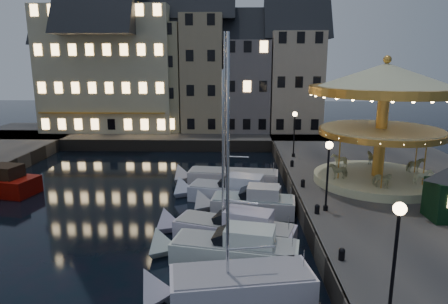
{
  "coord_description": "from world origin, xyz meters",
  "views": [
    {
      "loc": [
        1.84,
        -21.35,
        9.94
      ],
      "look_at": [
        1.0,
        8.0,
        3.2
      ],
      "focal_mm": 32.0,
      "sensor_mm": 36.0,
      "label": 1
    }
  ],
  "objects_px": {
    "bollard_a": "(342,253)",
    "bollard_c": "(303,183)",
    "bollard_b": "(317,209)",
    "bollard_d": "(292,163)",
    "streetlamp_a": "(396,244)",
    "motorboat_f": "(226,177)",
    "streetlamp_c": "(294,128)",
    "motorboat_c": "(227,229)",
    "carousel": "(384,101)",
    "motorboat_d": "(247,204)",
    "motorboat_a": "(228,285)",
    "motorboat_e": "(229,192)",
    "motorboat_b": "(227,250)",
    "streetlamp_b": "(328,166)"
  },
  "relations": [
    {
      "from": "bollard_d",
      "to": "motorboat_f",
      "type": "height_order",
      "value": "motorboat_f"
    },
    {
      "from": "streetlamp_c",
      "to": "motorboat_a",
      "type": "bearing_deg",
      "value": -105.34
    },
    {
      "from": "bollard_d",
      "to": "motorboat_d",
      "type": "xyz_separation_m",
      "value": [
        -3.96,
        -7.3,
        -0.97
      ]
    },
    {
      "from": "streetlamp_c",
      "to": "motorboat_a",
      "type": "xyz_separation_m",
      "value": [
        -5.62,
        -20.47,
        -3.48
      ]
    },
    {
      "from": "bollard_d",
      "to": "motorboat_f",
      "type": "xyz_separation_m",
      "value": [
        -5.48,
        -0.76,
        -1.07
      ]
    },
    {
      "from": "motorboat_f",
      "to": "motorboat_b",
      "type": "bearing_deg",
      "value": -88.6
    },
    {
      "from": "streetlamp_b",
      "to": "carousel",
      "type": "xyz_separation_m",
      "value": [
        4.93,
        5.66,
        3.21
      ]
    },
    {
      "from": "motorboat_e",
      "to": "carousel",
      "type": "bearing_deg",
      "value": 2.39
    },
    {
      "from": "streetlamp_a",
      "to": "bollard_d",
      "type": "height_order",
      "value": "streetlamp_a"
    },
    {
      "from": "bollard_a",
      "to": "carousel",
      "type": "xyz_separation_m",
      "value": [
        5.53,
        11.66,
        5.62
      ]
    },
    {
      "from": "bollard_c",
      "to": "carousel",
      "type": "xyz_separation_m",
      "value": [
        5.53,
        1.16,
        5.62
      ]
    },
    {
      "from": "motorboat_e",
      "to": "carousel",
      "type": "relative_size",
      "value": 0.74
    },
    {
      "from": "bollard_a",
      "to": "bollard_c",
      "type": "xyz_separation_m",
      "value": [
        0.0,
        10.5,
        0.0
      ]
    },
    {
      "from": "bollard_b",
      "to": "bollard_d",
      "type": "bearing_deg",
      "value": 90.0
    },
    {
      "from": "bollard_c",
      "to": "motorboat_e",
      "type": "relative_size",
      "value": 0.08
    },
    {
      "from": "bollard_c",
      "to": "motorboat_a",
      "type": "bearing_deg",
      "value": -113.62
    },
    {
      "from": "bollard_d",
      "to": "motorboat_c",
      "type": "relative_size",
      "value": 0.05
    },
    {
      "from": "bollard_d",
      "to": "bollard_a",
      "type": "bearing_deg",
      "value": -90.0
    },
    {
      "from": "motorboat_f",
      "to": "streetlamp_c",
      "type": "bearing_deg",
      "value": 35.0
    },
    {
      "from": "bollard_c",
      "to": "motorboat_b",
      "type": "bearing_deg",
      "value": -121.54
    },
    {
      "from": "motorboat_d",
      "to": "bollard_c",
      "type": "bearing_deg",
      "value": 24.44
    },
    {
      "from": "motorboat_f",
      "to": "bollard_a",
      "type": "bearing_deg",
      "value": -70.23
    },
    {
      "from": "motorboat_b",
      "to": "motorboat_e",
      "type": "xyz_separation_m",
      "value": [
        -0.04,
        9.12,
        0.0
      ]
    },
    {
      "from": "bollard_b",
      "to": "motorboat_a",
      "type": "distance_m",
      "value": 8.26
    },
    {
      "from": "bollard_b",
      "to": "motorboat_a",
      "type": "bearing_deg",
      "value": -127.78
    },
    {
      "from": "bollard_d",
      "to": "carousel",
      "type": "relative_size",
      "value": 0.06
    },
    {
      "from": "motorboat_b",
      "to": "motorboat_c",
      "type": "relative_size",
      "value": 0.71
    },
    {
      "from": "bollard_b",
      "to": "motorboat_a",
      "type": "relative_size",
      "value": 0.05
    },
    {
      "from": "bollard_c",
      "to": "motorboat_f",
      "type": "distance_m",
      "value": 7.33
    },
    {
      "from": "streetlamp_a",
      "to": "streetlamp_c",
      "type": "distance_m",
      "value": 23.5
    },
    {
      "from": "streetlamp_b",
      "to": "bollard_b",
      "type": "bearing_deg",
      "value": -140.19
    },
    {
      "from": "streetlamp_a",
      "to": "motorboat_f",
      "type": "xyz_separation_m",
      "value": [
        -6.08,
        19.24,
        -3.49
      ]
    },
    {
      "from": "streetlamp_c",
      "to": "bollard_c",
      "type": "bearing_deg",
      "value": -93.81
    },
    {
      "from": "motorboat_c",
      "to": "carousel",
      "type": "relative_size",
      "value": 1.01
    },
    {
      "from": "motorboat_a",
      "to": "motorboat_f",
      "type": "bearing_deg",
      "value": 91.64
    },
    {
      "from": "bollard_b",
      "to": "bollard_c",
      "type": "height_order",
      "value": "same"
    },
    {
      "from": "bollard_b",
      "to": "motorboat_b",
      "type": "xyz_separation_m",
      "value": [
        -5.16,
        -3.4,
        -0.96
      ]
    },
    {
      "from": "streetlamp_a",
      "to": "motorboat_f",
      "type": "height_order",
      "value": "motorboat_f"
    },
    {
      "from": "streetlamp_b",
      "to": "motorboat_e",
      "type": "xyz_separation_m",
      "value": [
        -5.79,
        5.21,
        -3.38
      ]
    },
    {
      "from": "bollard_c",
      "to": "motorboat_b",
      "type": "xyz_separation_m",
      "value": [
        -5.16,
        -8.4,
        -0.96
      ]
    },
    {
      "from": "carousel",
      "to": "bollard_a",
      "type": "bearing_deg",
      "value": -115.38
    },
    {
      "from": "bollard_b",
      "to": "bollard_d",
      "type": "xyz_separation_m",
      "value": [
        0.0,
        10.5,
        0.0
      ]
    },
    {
      "from": "motorboat_a",
      "to": "motorboat_b",
      "type": "height_order",
      "value": "motorboat_a"
    },
    {
      "from": "streetlamp_a",
      "to": "motorboat_f",
      "type": "relative_size",
      "value": 0.38
    },
    {
      "from": "bollard_b",
      "to": "carousel",
      "type": "relative_size",
      "value": 0.06
    },
    {
      "from": "streetlamp_c",
      "to": "bollard_b",
      "type": "bearing_deg",
      "value": -92.45
    },
    {
      "from": "streetlamp_c",
      "to": "motorboat_e",
      "type": "relative_size",
      "value": 0.55
    },
    {
      "from": "streetlamp_b",
      "to": "motorboat_d",
      "type": "xyz_separation_m",
      "value": [
        -4.56,
        2.7,
        -3.38
      ]
    },
    {
      "from": "streetlamp_c",
      "to": "bollard_a",
      "type": "xyz_separation_m",
      "value": [
        -0.6,
        -19.5,
        -2.41
      ]
    },
    {
      "from": "bollard_a",
      "to": "motorboat_d",
      "type": "xyz_separation_m",
      "value": [
        -3.96,
        8.7,
        -0.97
      ]
    }
  ]
}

